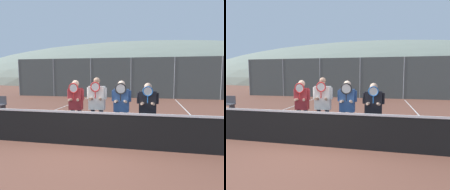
# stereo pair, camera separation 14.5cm
# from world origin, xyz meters

# --- Properties ---
(ground_plane) EXTENTS (120.00, 120.00, 0.00)m
(ground_plane) POSITION_xyz_m (0.00, 0.00, 0.00)
(ground_plane) COLOR brown
(hill_distant) EXTENTS (108.67, 60.37, 21.13)m
(hill_distant) POSITION_xyz_m (0.00, 53.76, 0.00)
(hill_distant) COLOR gray
(hill_distant) RESTS_ON ground_plane
(clubhouse_building) EXTENTS (22.72, 5.50, 3.58)m
(clubhouse_building) POSITION_xyz_m (-1.60, 20.26, 1.81)
(clubhouse_building) COLOR beige
(clubhouse_building) RESTS_ON ground_plane
(fence_back) EXTENTS (20.82, 0.06, 3.33)m
(fence_back) POSITION_xyz_m (0.00, 11.58, 1.67)
(fence_back) COLOR gray
(fence_back) RESTS_ON ground_plane
(tennis_net) EXTENTS (9.45, 0.09, 1.05)m
(tennis_net) POSITION_xyz_m (0.00, 0.00, 0.49)
(tennis_net) COLOR gray
(tennis_net) RESTS_ON ground_plane
(court_line_left_sideline) EXTENTS (0.05, 16.00, 0.01)m
(court_line_left_sideline) POSITION_xyz_m (-3.51, 3.00, 0.00)
(court_line_left_sideline) COLOR white
(court_line_left_sideline) RESTS_ON ground_plane
(court_line_right_sideline) EXTENTS (0.05, 16.00, 0.01)m
(court_line_right_sideline) POSITION_xyz_m (3.51, 3.00, 0.00)
(court_line_right_sideline) COLOR white
(court_line_right_sideline) RESTS_ON ground_plane
(player_leftmost) EXTENTS (0.54, 0.34, 1.75)m
(player_leftmost) POSITION_xyz_m (-0.67, 0.81, 1.03)
(player_leftmost) COLOR #232838
(player_leftmost) RESTS_ON ground_plane
(player_center_left) EXTENTS (0.61, 0.34, 1.84)m
(player_center_left) POSITION_xyz_m (0.03, 0.72, 1.08)
(player_center_left) COLOR #232838
(player_center_left) RESTS_ON ground_plane
(player_center_right) EXTENTS (0.58, 0.34, 1.74)m
(player_center_right) POSITION_xyz_m (0.76, 0.75, 1.04)
(player_center_right) COLOR #232838
(player_center_right) RESTS_ON ground_plane
(player_rightmost) EXTENTS (0.62, 0.34, 1.68)m
(player_rightmost) POSITION_xyz_m (1.52, 0.71, 1.01)
(player_rightmost) COLOR white
(player_rightmost) RESTS_ON ground_plane
(car_far_left) EXTENTS (4.58, 2.05, 1.80)m
(car_far_left) POSITION_xyz_m (-5.51, 15.26, 0.92)
(car_far_left) COLOR maroon
(car_far_left) RESTS_ON ground_plane
(car_left_of_center) EXTENTS (4.61, 1.94, 1.85)m
(car_left_of_center) POSITION_xyz_m (-0.42, 14.79, 0.94)
(car_left_of_center) COLOR maroon
(car_left_of_center) RESTS_ON ground_plane
(car_center) EXTENTS (4.05, 1.90, 1.87)m
(car_center) POSITION_xyz_m (4.41, 15.13, 0.95)
(car_center) COLOR #285638
(car_center) RESTS_ON ground_plane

